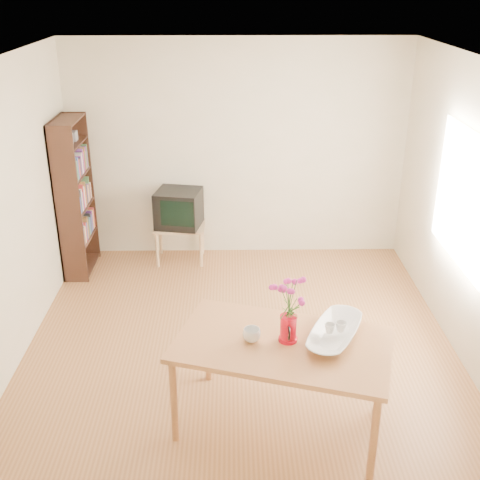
{
  "coord_description": "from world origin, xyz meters",
  "views": [
    {
      "loc": [
        -0.08,
        -4.7,
        3.21
      ],
      "look_at": [
        0.0,
        0.3,
        1.0
      ],
      "focal_mm": 45.0,
      "sensor_mm": 36.0,
      "label": 1
    }
  ],
  "objects_px": {
    "mug": "(252,335)",
    "bowl": "(336,311)",
    "television": "(179,207)",
    "pitcher": "(288,329)",
    "table": "(283,351)"
  },
  "relations": [
    {
      "from": "pitcher",
      "to": "mug",
      "type": "bearing_deg",
      "value": -177.74
    },
    {
      "from": "pitcher",
      "to": "bowl",
      "type": "relative_size",
      "value": 0.47
    },
    {
      "from": "mug",
      "to": "television",
      "type": "bearing_deg",
      "value": -102.96
    },
    {
      "from": "bowl",
      "to": "television",
      "type": "xyz_separation_m",
      "value": [
        -1.38,
        2.91,
        -0.28
      ]
    },
    {
      "from": "pitcher",
      "to": "mug",
      "type": "height_order",
      "value": "pitcher"
    },
    {
      "from": "pitcher",
      "to": "bowl",
      "type": "height_order",
      "value": "bowl"
    },
    {
      "from": "pitcher",
      "to": "bowl",
      "type": "bearing_deg",
      "value": 8.8
    },
    {
      "from": "table",
      "to": "pitcher",
      "type": "distance_m",
      "value": 0.17
    },
    {
      "from": "bowl",
      "to": "television",
      "type": "bearing_deg",
      "value": 115.46
    },
    {
      "from": "pitcher",
      "to": "television",
      "type": "height_order",
      "value": "pitcher"
    },
    {
      "from": "table",
      "to": "television",
      "type": "distance_m",
      "value": 3.14
    },
    {
      "from": "table",
      "to": "bowl",
      "type": "xyz_separation_m",
      "value": [
        0.39,
        0.07,
        0.29
      ]
    },
    {
      "from": "table",
      "to": "bowl",
      "type": "height_order",
      "value": "bowl"
    },
    {
      "from": "mug",
      "to": "bowl",
      "type": "distance_m",
      "value": 0.64
    },
    {
      "from": "mug",
      "to": "pitcher",
      "type": "bearing_deg",
      "value": 153.14
    }
  ]
}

